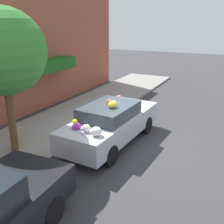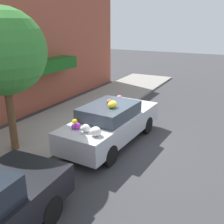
# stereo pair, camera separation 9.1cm
# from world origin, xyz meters

# --- Properties ---
(ground_plane) EXTENTS (60.00, 60.00, 0.00)m
(ground_plane) POSITION_xyz_m (0.00, 0.00, 0.00)
(ground_plane) COLOR #38383A
(sidewalk_curb) EXTENTS (24.00, 3.20, 0.11)m
(sidewalk_curb) POSITION_xyz_m (0.00, 2.70, 0.05)
(sidewalk_curb) COLOR gray
(sidewalk_curb) RESTS_ON ground
(building_facade) EXTENTS (18.00, 1.20, 5.85)m
(building_facade) POSITION_xyz_m (0.09, 4.92, 2.88)
(building_facade) COLOR #9E4C38
(building_facade) RESTS_ON ground
(street_tree) EXTENTS (2.60, 2.60, 4.47)m
(street_tree) POSITION_xyz_m (-2.11, 2.53, 3.26)
(street_tree) COLOR brown
(street_tree) RESTS_ON sidewalk_curb
(fire_hydrant) EXTENTS (0.20, 0.20, 0.70)m
(fire_hydrant) POSITION_xyz_m (2.80, 1.77, 0.45)
(fire_hydrant) COLOR gold
(fire_hydrant) RESTS_ON sidewalk_curb
(art_car) EXTENTS (4.62, 1.89, 1.69)m
(art_car) POSITION_xyz_m (-0.04, -0.00, 0.77)
(art_car) COLOR #B7BABF
(art_car) RESTS_ON ground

